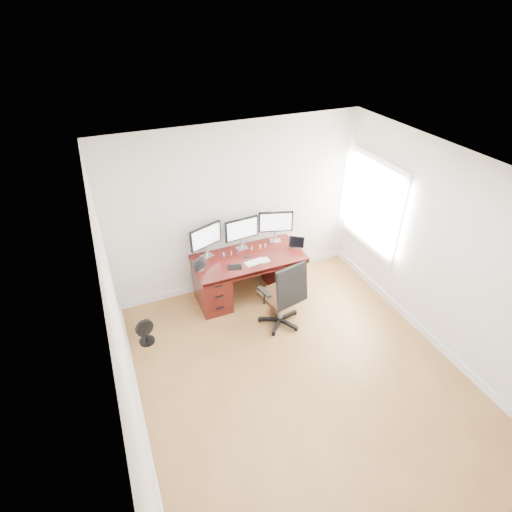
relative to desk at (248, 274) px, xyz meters
name	(u,v)px	position (x,y,z in m)	size (l,w,h in m)	color
ground	(301,376)	(0.00, -1.83, -0.40)	(4.50, 4.50, 0.00)	olive
back_wall	(237,210)	(0.00, 0.42, 0.95)	(4.00, 0.10, 2.70)	silver
right_wall	(440,252)	(2.00, -1.72, 0.95)	(0.10, 4.50, 2.70)	silver
desk	(248,274)	(0.00, 0.00, 0.00)	(1.70, 0.80, 0.75)	#43100D
office_chair	(283,305)	(0.20, -0.86, -0.03)	(0.71, 0.71, 1.13)	black
floor_fan	(145,332)	(-1.73, -0.45, -0.22)	(0.26, 0.22, 0.38)	black
monitor_left	(206,237)	(-0.58, 0.24, 0.68)	(0.53, 0.22, 0.53)	silver
monitor_center	(242,230)	(0.00, 0.24, 0.68)	(0.55, 0.15, 0.53)	silver
monitor_right	(276,223)	(0.58, 0.24, 0.68)	(0.54, 0.20, 0.53)	silver
tablet_left	(199,265)	(-0.79, -0.08, 0.43)	(0.24, 0.19, 0.19)	silver
tablet_right	(297,243)	(0.81, -0.08, 0.43)	(0.24, 0.19, 0.19)	silver
keyboard	(255,262)	(0.03, -0.21, 0.36)	(0.31, 0.13, 0.01)	white
trackpad	(265,260)	(0.19, -0.22, 0.35)	(0.14, 0.14, 0.01)	silver
drawing_tablet	(235,267)	(-0.29, -0.21, 0.35)	(0.20, 0.13, 0.01)	black
phone	(247,256)	(-0.01, -0.02, 0.35)	(0.12, 0.06, 0.01)	black
figurine_blue	(224,254)	(-0.35, 0.12, 0.39)	(0.03, 0.03, 0.08)	#5984EE
figurine_brown	(231,253)	(-0.23, 0.12, 0.39)	(0.03, 0.03, 0.08)	brown
figurine_purple	(238,251)	(-0.11, 0.12, 0.39)	(0.03, 0.03, 0.08)	#6F50CB
figurine_orange	(252,248)	(0.11, 0.12, 0.39)	(0.03, 0.03, 0.08)	#F0AA54
figurine_yellow	(260,246)	(0.26, 0.12, 0.39)	(0.03, 0.03, 0.08)	#E7E47E
figurine_pink	(265,245)	(0.35, 0.12, 0.39)	(0.03, 0.03, 0.08)	pink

